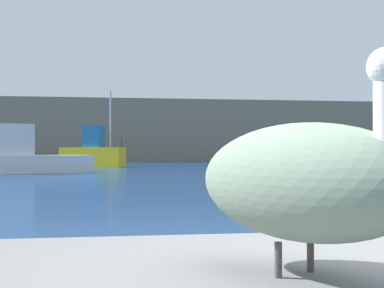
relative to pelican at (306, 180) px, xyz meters
The scene contains 4 objects.
hillside_backdrop 68.39m from the pelican, 89.50° to the left, with size 140.00×15.21×6.74m, color #7F755B.
pelican is the anchor object (origin of this frame).
fishing_boat_white 30.54m from the pelican, 99.28° to the left, with size 8.24×5.43×5.06m.
fishing_boat_yellow 41.78m from the pelican, 90.92° to the left, with size 4.81×3.24×5.54m.
Camera 1 is at (-1.45, -2.61, 1.17)m, focal length 56.19 mm.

